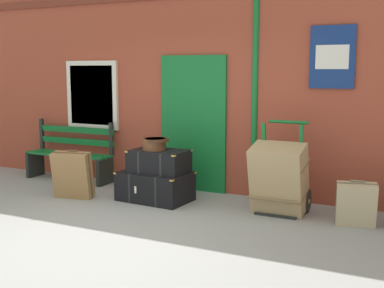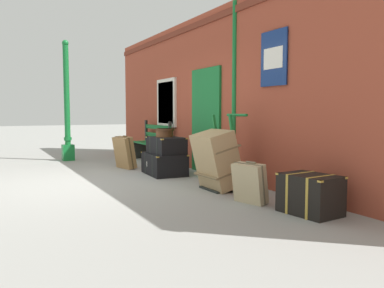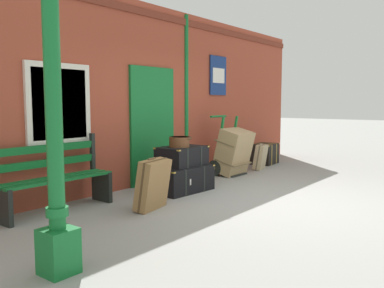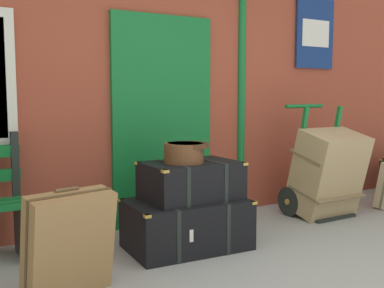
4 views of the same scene
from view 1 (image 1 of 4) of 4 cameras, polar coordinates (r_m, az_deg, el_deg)
ground_plane at (r=5.96m, az=-9.89°, el=-10.13°), size 60.00×60.00×0.00m
brick_facade at (r=7.90m, az=1.01°, el=6.36°), size 10.40×0.35×3.20m
platform_bench at (r=8.89m, az=-13.58°, el=-1.12°), size 1.60×0.43×1.01m
steamer_trunk_base at (r=7.33m, az=-4.20°, el=-4.79°), size 1.05×0.72×0.43m
steamer_trunk_middle at (r=7.25m, az=-3.75°, el=-1.95°), size 0.81×0.55×0.33m
round_hatbox at (r=7.24m, az=-4.24°, el=0.09°), size 0.39×0.35×0.17m
porters_trolley at (r=6.87m, az=10.18°, el=-5.28°), size 0.71×0.56×1.21m
large_brown_trunk at (r=6.66m, az=9.81°, el=-3.87°), size 0.70×0.64×0.96m
suitcase_brown at (r=6.43m, az=18.08°, el=-6.50°), size 0.51×0.36×0.57m
suitcase_olive at (r=7.60m, az=-13.37°, el=-3.43°), size 0.62×0.41×0.72m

